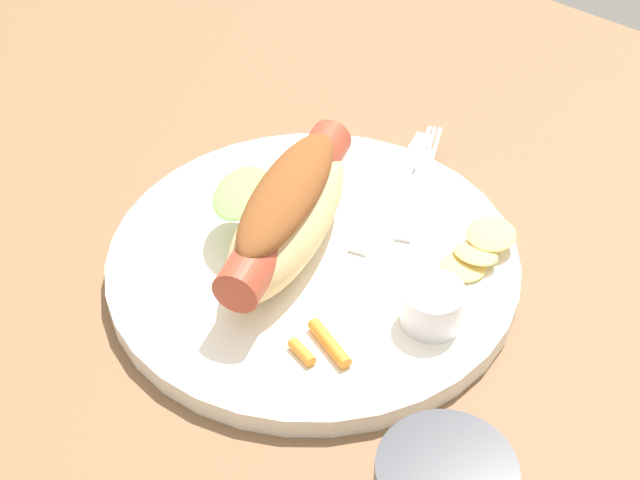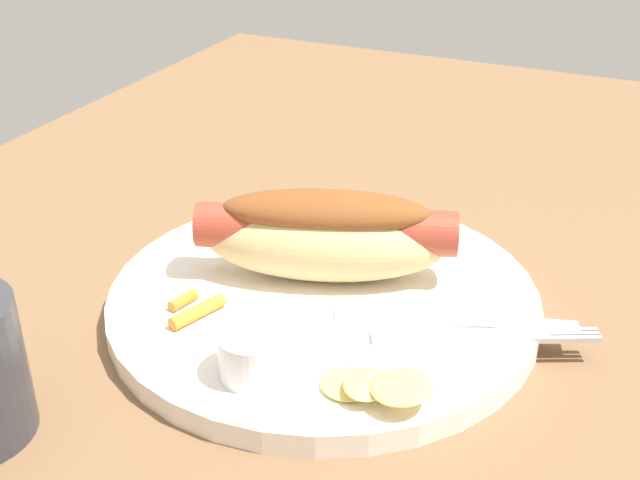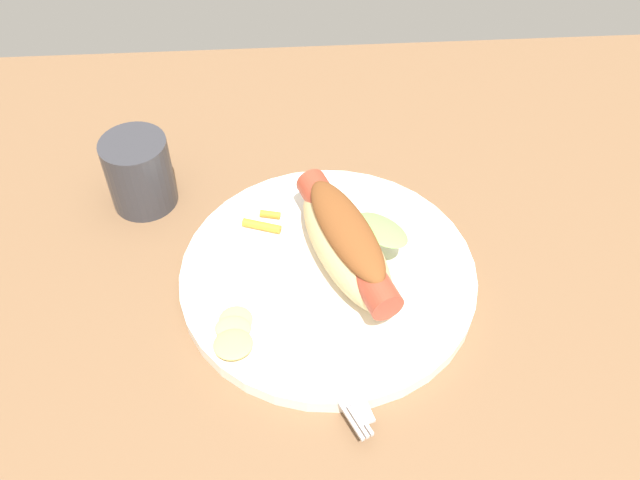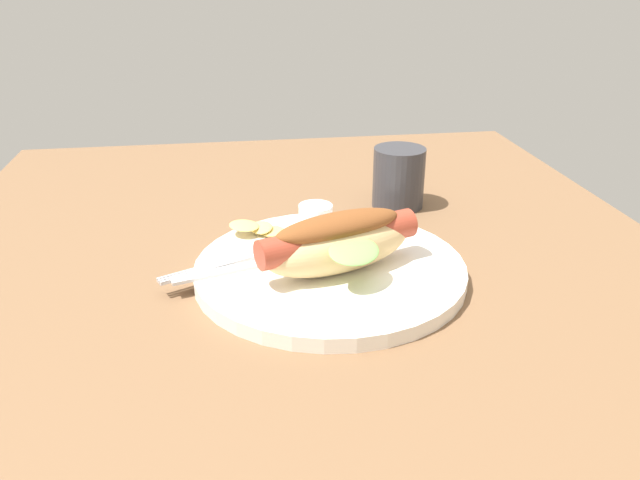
{
  "view_description": "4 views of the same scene",
  "coord_description": "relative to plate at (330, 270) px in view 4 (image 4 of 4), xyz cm",
  "views": [
    {
      "loc": [
        -35.37,
        39.13,
        47.09
      ],
      "look_at": [
        -5.18,
        3.21,
        4.45
      ],
      "focal_mm": 52.19,
      "sensor_mm": 36.0,
      "label": 1
    },
    {
      "loc": [
        -47.59,
        -17.39,
        31.56
      ],
      "look_at": [
        -5.62,
        1.7,
        6.56
      ],
      "focal_mm": 46.07,
      "sensor_mm": 36.0,
      "label": 2
    },
    {
      "loc": [
        -7.36,
        -41.12,
        54.68
      ],
      "look_at": [
        -4.47,
        3.77,
        4.51
      ],
      "focal_mm": 38.68,
      "sensor_mm": 36.0,
      "label": 3
    },
    {
      "loc": [
        56.27,
        -7.76,
        32.35
      ],
      "look_at": [
        -3.47,
        1.15,
        4.61
      ],
      "focal_mm": 35.1,
      "sensor_mm": 36.0,
      "label": 4
    }
  ],
  "objects": [
    {
      "name": "plate",
      "position": [
        0.0,
        0.0,
        0.0
      ],
      "size": [
        29.56,
        29.56,
        1.6
      ],
      "primitive_type": "cylinder",
      "color": "white",
      "rests_on": "ground_plane"
    },
    {
      "name": "hot_dog",
      "position": [
        1.81,
        0.63,
        4.22
      ],
      "size": [
        12.61,
        17.96,
        6.47
      ],
      "rotation": [
        0.0,
        0.0,
        5.05
      ],
      "color": "#DBB77A",
      "rests_on": "plate"
    },
    {
      "name": "drinking_cup",
      "position": [
        -19.58,
        12.83,
        3.36
      ],
      "size": [
        7.12,
        7.12,
        8.32
      ],
      "primitive_type": "cylinder",
      "color": "#333338",
      "rests_on": "ground_plane"
    },
    {
      "name": "ground_plane",
      "position": [
        3.75,
        -2.29,
        -1.7
      ],
      "size": [
        120.0,
        90.0,
        1.8
      ],
      "primitive_type": "cube",
      "color": "brown"
    },
    {
      "name": "carrot_garnish",
      "position": [
        -6.29,
        6.52,
        1.23
      ],
      "size": [
        4.19,
        3.41,
        0.91
      ],
      "color": "orange",
      "rests_on": "plate"
    },
    {
      "name": "fork",
      "position": [
        -1.24,
        -11.33,
        1.0
      ],
      "size": [
        7.22,
        13.42,
        0.4
      ],
      "rotation": [
        0.0,
        0.0,
        5.16
      ],
      "color": "silver",
      "rests_on": "plate"
    },
    {
      "name": "sauce_ramekin",
      "position": [
        -10.18,
        -0.12,
        2.22
      ],
      "size": [
        4.17,
        4.17,
        2.84
      ],
      "primitive_type": "cylinder",
      "color": "white",
      "rests_on": "plate"
    },
    {
      "name": "knife",
      "position": [
        -0.16,
        -9.41,
        0.98
      ],
      "size": [
        5.86,
        15.28,
        0.36
      ],
      "primitive_type": "cube",
      "rotation": [
        0.0,
        0.0,
        5.01
      ],
      "color": "silver",
      "rests_on": "plate"
    },
    {
      "name": "chips_pile",
      "position": [
        -9.16,
        -7.28,
        1.53
      ],
      "size": [
        5.0,
        7.6,
        1.62
      ],
      "color": "#E5C664",
      "rests_on": "plate"
    }
  ]
}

